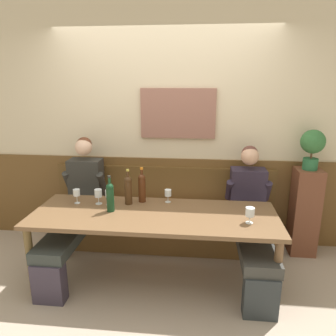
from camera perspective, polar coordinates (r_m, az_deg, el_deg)
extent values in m
cube|color=tan|center=(3.27, -2.77, -20.99)|extent=(6.80, 6.80, 0.02)
cube|color=beige|center=(3.74, -0.56, 7.34)|extent=(6.80, 0.08, 2.80)
cube|color=#8B5C4D|center=(3.65, 1.81, 9.75)|extent=(0.85, 0.04, 0.56)
cube|color=brown|center=(3.92, -0.61, -5.65)|extent=(6.80, 0.03, 1.04)
cube|color=brown|center=(3.83, -0.99, -11.03)|extent=(2.61, 0.42, 0.44)
cube|color=maroon|center=(3.73, -1.00, -7.66)|extent=(2.56, 0.39, 0.05)
cube|color=brown|center=(3.82, -0.68, -3.09)|extent=(2.61, 0.04, 0.45)
cube|color=brown|center=(3.03, -2.53, -8.45)|extent=(2.31, 0.81, 0.04)
cylinder|color=brown|center=(3.25, -23.40, -15.21)|extent=(0.07, 0.07, 0.68)
cylinder|color=brown|center=(2.96, 18.89, -17.94)|extent=(0.07, 0.07, 0.68)
cylinder|color=brown|center=(3.77, -18.48, -10.29)|extent=(0.07, 0.07, 0.68)
cylinder|color=brown|center=(3.53, 16.51, -12.00)|extent=(0.07, 0.07, 0.68)
cube|color=#362E3C|center=(3.19, -20.54, -18.66)|extent=(0.28, 0.14, 0.38)
cube|color=#2F3431|center=(3.45, -17.36, -10.96)|extent=(0.31, 1.07, 0.11)
cube|color=#2D2C28|center=(3.83, -14.42, -2.64)|extent=(0.37, 0.22, 0.57)
sphere|color=#DFB093|center=(3.71, -14.91, 3.61)|extent=(0.19, 0.19, 0.19)
sphere|color=#59301E|center=(3.73, -14.80, 4.05)|extent=(0.18, 0.18, 0.18)
cylinder|color=#2D2C28|center=(3.85, -17.44, -2.24)|extent=(0.08, 0.20, 0.27)
cylinder|color=#2D2C28|center=(3.71, -11.82, -2.49)|extent=(0.08, 0.20, 0.27)
cube|color=#2A2F31|center=(2.96, 16.26, -21.22)|extent=(0.29, 0.14, 0.38)
cube|color=#363531|center=(3.24, 15.10, -12.60)|extent=(0.32, 1.07, 0.11)
cube|color=#292130|center=(3.64, 14.05, -4.02)|extent=(0.38, 0.23, 0.51)
sphere|color=tan|center=(3.53, 14.49, 2.04)|extent=(0.19, 0.19, 0.19)
sphere|color=brown|center=(3.54, 14.46, 2.51)|extent=(0.18, 0.18, 0.18)
cylinder|color=#292130|center=(3.57, 10.98, -3.90)|extent=(0.08, 0.20, 0.27)
cylinder|color=#292130|center=(3.63, 17.30, -4.01)|extent=(0.08, 0.20, 0.27)
cylinder|color=#492410|center=(3.27, -4.68, -4.01)|extent=(0.08, 0.08, 0.24)
sphere|color=#492410|center=(3.23, -4.73, -1.75)|extent=(0.08, 0.08, 0.08)
cylinder|color=#492410|center=(3.21, -4.75, -0.93)|extent=(0.03, 0.03, 0.08)
cylinder|color=orange|center=(3.20, -4.77, -0.09)|extent=(0.03, 0.03, 0.02)
cylinder|color=#412914|center=(3.22, -7.12, -4.43)|extent=(0.07, 0.07, 0.24)
sphere|color=#412914|center=(3.18, -7.20, -2.19)|extent=(0.07, 0.07, 0.07)
cylinder|color=#412914|center=(3.16, -7.23, -1.29)|extent=(0.03, 0.03, 0.09)
cylinder|color=gold|center=(3.15, -7.26, -0.38)|extent=(0.03, 0.03, 0.02)
cylinder|color=#153A1F|center=(3.08, -10.31, -5.63)|extent=(0.07, 0.07, 0.23)
sphere|color=#153A1F|center=(3.03, -10.42, -3.40)|extent=(0.07, 0.07, 0.07)
cylinder|color=#153A1F|center=(3.02, -10.47, -2.50)|extent=(0.03, 0.03, 0.08)
cylinder|color=black|center=(3.00, -10.51, -1.58)|extent=(0.03, 0.03, 0.02)
cylinder|color=silver|center=(3.32, -12.30, -6.25)|extent=(0.07, 0.07, 0.00)
cylinder|color=silver|center=(3.30, -12.34, -5.64)|extent=(0.01, 0.01, 0.07)
cylinder|color=silver|center=(3.28, -12.41, -4.42)|extent=(0.07, 0.07, 0.08)
cylinder|color=silver|center=(3.27, -10.53, -6.45)|extent=(0.06, 0.06, 0.00)
cylinder|color=silver|center=(3.26, -10.57, -5.78)|extent=(0.01, 0.01, 0.08)
cylinder|color=silver|center=(3.23, -10.64, -4.51)|extent=(0.06, 0.06, 0.07)
cylinder|color=#E8E47B|center=(3.24, -10.61, -4.96)|extent=(0.05, 0.05, 0.02)
cylinder|color=silver|center=(3.39, -15.96, -6.04)|extent=(0.06, 0.06, 0.00)
cylinder|color=silver|center=(3.37, -16.01, -5.39)|extent=(0.01, 0.01, 0.08)
cylinder|color=silver|center=(3.35, -16.10, -4.24)|extent=(0.07, 0.07, 0.07)
cylinder|color=silver|center=(3.28, 0.00, -6.09)|extent=(0.06, 0.06, 0.00)
cylinder|color=silver|center=(3.27, 0.00, -5.53)|extent=(0.01, 0.01, 0.06)
cylinder|color=silver|center=(3.25, 0.00, -4.46)|extent=(0.07, 0.07, 0.07)
cylinder|color=#DECF82|center=(3.26, 0.00, -4.86)|extent=(0.06, 0.06, 0.02)
cylinder|color=silver|center=(2.92, 14.36, -9.48)|extent=(0.07, 0.07, 0.00)
cylinder|color=silver|center=(2.90, 14.40, -8.89)|extent=(0.01, 0.01, 0.06)
cylinder|color=silver|center=(2.88, 14.50, -7.63)|extent=(0.08, 0.08, 0.08)
cylinder|color=#EFD68A|center=(2.89, 14.46, -8.18)|extent=(0.07, 0.07, 0.02)
cube|color=brown|center=(3.92, 23.25, -7.25)|extent=(0.28, 0.28, 1.00)
cylinder|color=#276038|center=(3.76, 24.15, 0.67)|extent=(0.16, 0.16, 0.12)
cylinder|color=brown|center=(3.73, 24.32, 2.19)|extent=(0.02, 0.02, 0.08)
sphere|color=#326735|center=(3.71, 24.56, 4.34)|extent=(0.25, 0.25, 0.25)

